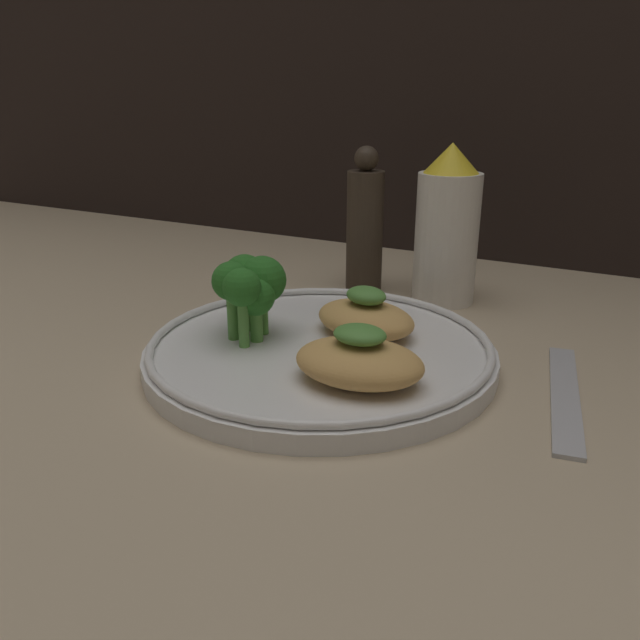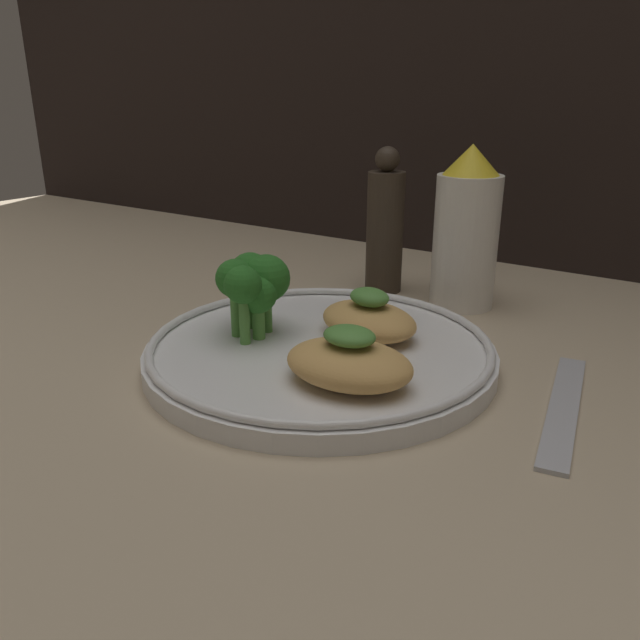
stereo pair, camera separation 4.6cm
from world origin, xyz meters
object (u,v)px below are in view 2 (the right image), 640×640
at_px(sauce_bottle, 466,231).
at_px(plate, 320,350).
at_px(broccoli_bunch, 252,283).
at_px(pepper_grinder, 385,227).

bearing_deg(sauce_bottle, plate, -100.78).
xyz_separation_m(plate, broccoli_bunch, (-0.06, -0.01, 0.05)).
bearing_deg(sauce_bottle, broccoli_bunch, -114.67).
distance_m(plate, broccoli_bunch, 0.07).
distance_m(broccoli_bunch, pepper_grinder, 0.20).
bearing_deg(pepper_grinder, sauce_bottle, 0.00).
bearing_deg(pepper_grinder, plate, -75.31).
height_order(broccoli_bunch, sauce_bottle, sauce_bottle).
relative_size(sauce_bottle, pepper_grinder, 1.04).
distance_m(plate, sauce_bottle, 0.20).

